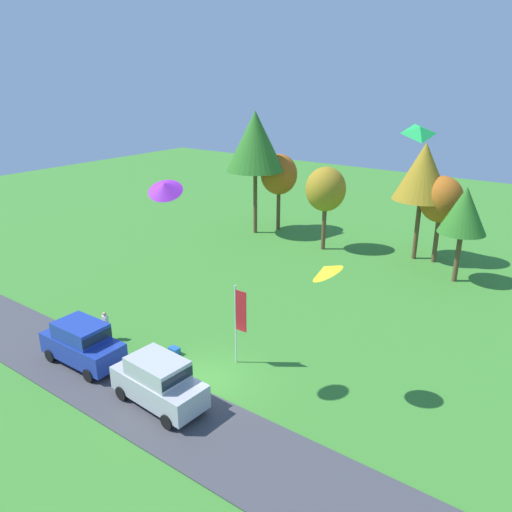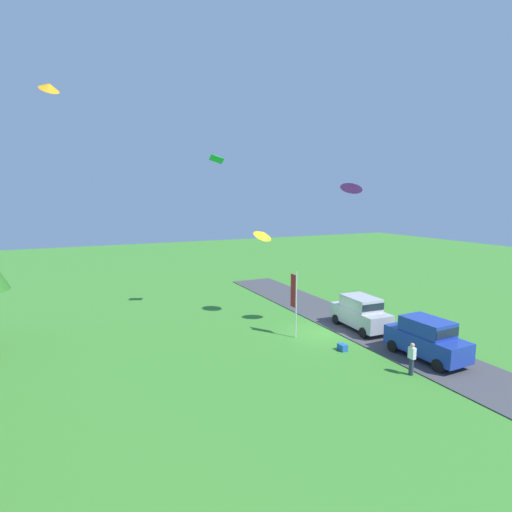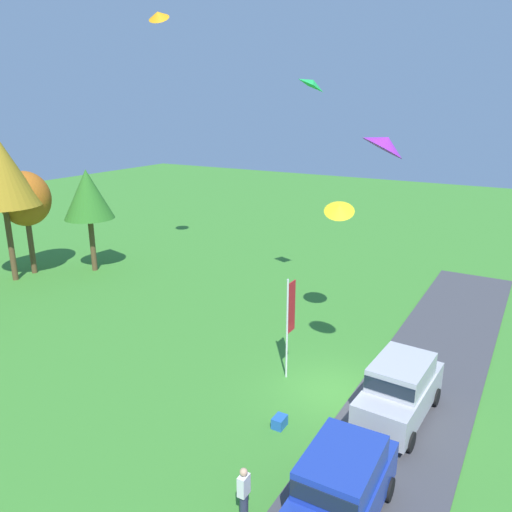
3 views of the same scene
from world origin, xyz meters
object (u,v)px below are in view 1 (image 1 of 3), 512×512
at_px(car_suv_mid_row, 158,380).
at_px(kite_diamond_near_flag, 420,131).
at_px(tree_center_back, 255,141).
at_px(tree_lone_near, 441,200).
at_px(car_suv_far_end, 82,342).
at_px(kite_delta_high_right, 326,270).
at_px(kite_delta_topmost, 165,187).
at_px(tree_far_left, 279,175).
at_px(flag_banner, 239,316).
at_px(tree_right_of_center, 423,172).
at_px(tree_far_right, 326,190).
at_px(tree_left_of_center, 464,211).
at_px(cooler_box, 174,351).
at_px(person_watching_sky, 106,326).

distance_m(car_suv_mid_row, kite_diamond_near_flag, 15.24).
relative_size(tree_center_back, tree_lone_near, 1.62).
xyz_separation_m(car_suv_far_end, kite_delta_high_right, (11.20, 4.65, 5.05)).
distance_m(kite_diamond_near_flag, kite_delta_topmost, 10.39).
relative_size(car_suv_mid_row, tree_far_left, 0.65).
xyz_separation_m(tree_center_back, flag_banner, (12.92, -18.94, -5.75)).
bearing_deg(car_suv_far_end, tree_center_back, 105.29).
distance_m(tree_center_back, tree_far_left, 4.02).
xyz_separation_m(car_suv_far_end, tree_right_of_center, (8.16, 25.59, 5.77)).
relative_size(tree_lone_near, flag_banner, 1.59).
xyz_separation_m(tree_center_back, tree_far_right, (7.51, -0.41, -3.32)).
bearing_deg(tree_left_of_center, flag_banner, -107.82).
distance_m(car_suv_far_end, car_suv_mid_row, 5.63).
bearing_deg(flag_banner, tree_lone_near, 81.16).
relative_size(tree_far_left, tree_far_right, 1.02).
bearing_deg(tree_far_left, tree_center_back, -118.09).
xyz_separation_m(tree_center_back, cooler_box, (9.54, -20.29, -8.29)).
relative_size(tree_center_back, tree_far_left, 1.55).
height_order(car_suv_far_end, kite_delta_high_right, kite_delta_high_right).
xyz_separation_m(cooler_box, kite_delta_high_right, (8.14, 1.24, 6.15)).
bearing_deg(flag_banner, tree_left_of_center, 72.18).
distance_m(car_suv_far_end, tree_left_of_center, 26.04).
relative_size(flag_banner, kite_delta_topmost, 3.03).
relative_size(tree_far_right, tree_left_of_center, 1.02).
distance_m(tree_left_of_center, kite_delta_high_right, 18.07).
height_order(tree_left_of_center, flag_banner, tree_left_of_center).
bearing_deg(car_suv_far_end, kite_delta_topmost, 11.11).
bearing_deg(tree_center_back, car_suv_far_end, -74.71).
height_order(tree_center_back, kite_delta_topmost, tree_center_back).
xyz_separation_m(tree_lone_near, kite_diamond_near_flag, (3.93, -18.50, 6.93)).
height_order(car_suv_mid_row, tree_center_back, tree_center_back).
xyz_separation_m(flag_banner, kite_delta_topmost, (-0.86, -3.66, 7.03)).
xyz_separation_m(kite_delta_topmost, kite_delta_high_right, (5.62, 3.56, -3.43)).
bearing_deg(tree_far_right, kite_delta_high_right, -61.39).
distance_m(tree_left_of_center, flag_banner, 18.97).
relative_size(kite_delta_topmost, kite_delta_high_right, 1.01).
bearing_deg(kite_delta_topmost, flag_banner, 76.74).
distance_m(tree_center_back, kite_delta_topmost, 25.65).
bearing_deg(cooler_box, kite_delta_high_right, 8.67).
relative_size(kite_diamond_near_flag, kite_delta_topmost, 0.72).
bearing_deg(tree_right_of_center, car_suv_mid_row, -95.63).
relative_size(person_watching_sky, kite_delta_topmost, 1.19).
relative_size(person_watching_sky, kite_diamond_near_flag, 1.66).
bearing_deg(tree_center_back, tree_lone_near, 7.28).
bearing_deg(car_suv_mid_row, tree_right_of_center, 84.37).
relative_size(car_suv_mid_row, kite_diamond_near_flag, 4.56).
xyz_separation_m(car_suv_mid_row, tree_center_back, (-12.11, 23.76, 7.20)).
height_order(car_suv_far_end, kite_diamond_near_flag, kite_diamond_near_flag).
bearing_deg(tree_far_right, car_suv_mid_row, -78.86).
bearing_deg(kite_diamond_near_flag, kite_delta_topmost, -142.58).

